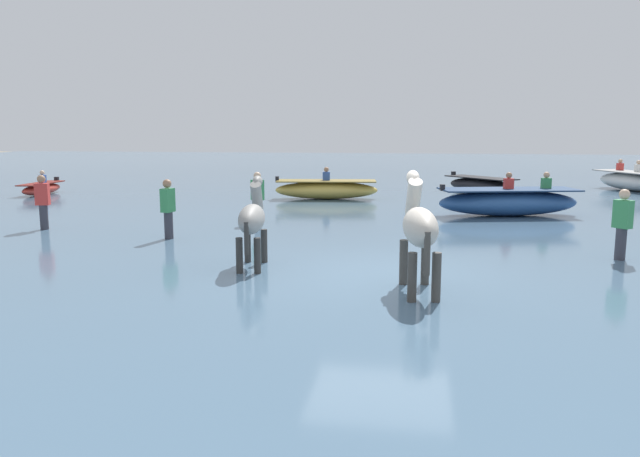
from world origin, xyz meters
TOP-DOWN VIEW (x-y plane):
  - ground_plane at (0.00, 0.00)m, footprint 120.00×120.00m
  - water_surface at (0.00, 10.00)m, footprint 90.00×90.00m
  - horse_lead_grey at (-2.38, 0.23)m, footprint 0.60×1.73m
  - horse_trailing_pinto at (0.61, -1.04)m, footprint 0.71×1.93m
  - boat_distant_east at (9.32, 16.46)m, footprint 2.61×3.92m
  - boat_far_inshore at (-2.70, 11.44)m, footprint 3.82×1.60m
  - boat_near_port at (3.03, 14.49)m, footprint 2.88×3.04m
  - boat_near_starboard at (3.20, 7.98)m, footprint 4.29×2.24m
  - boat_mid_channel at (-13.82, 11.23)m, footprint 0.91×2.48m
  - person_onlooker_left at (-3.66, 5.43)m, footprint 0.38×0.33m
  - person_onlooker_right at (4.46, 1.94)m, footprint 0.36×0.37m
  - person_wading_mid at (-5.06, 2.76)m, footprint 0.26×0.36m
  - person_wading_close at (-8.68, 3.52)m, footprint 0.36×0.28m

SIDE VIEW (x-z plane):
  - ground_plane at x=0.00m, z-range 0.00..0.00m
  - water_surface at x=0.00m, z-range 0.00..0.26m
  - boat_mid_channel at x=-13.82m, z-range 0.03..0.96m
  - boat_near_port at x=3.03m, z-range 0.19..0.96m
  - boat_far_inshore at x=-2.70m, z-range 0.02..1.17m
  - boat_distant_east at x=9.32m, z-range 0.03..1.28m
  - boat_near_starboard at x=3.20m, z-range 0.02..1.29m
  - person_onlooker_left at x=-3.66m, z-range 0.05..1.68m
  - person_onlooker_right at x=4.46m, z-range 0.05..1.68m
  - person_wading_mid at x=-5.06m, z-range 0.05..1.68m
  - person_wading_close at x=-8.68m, z-range 0.05..1.68m
  - horse_lead_grey at x=-2.38m, z-range 0.17..2.05m
  - horse_trailing_pinto at x=0.61m, z-range 0.19..2.28m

